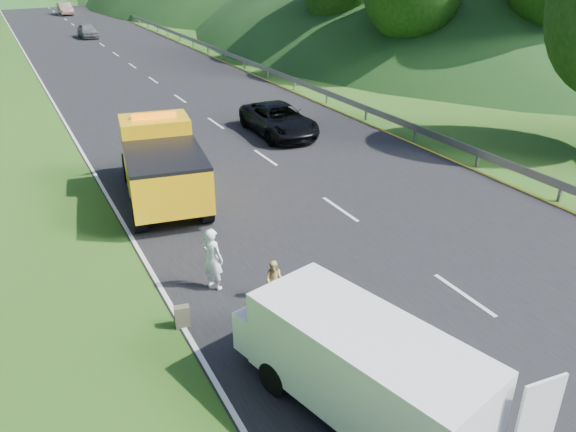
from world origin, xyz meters
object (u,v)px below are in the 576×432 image
child (275,299)px  passing_suv (279,134)px  woman (214,288)px  tow_truck (161,163)px  white_van (359,364)px  suitcase (182,317)px

child → passing_suv: 14.23m
woman → passing_suv: size_ratio=0.33×
tow_truck → white_van: 11.79m
white_van → passing_suv: bearing=53.6°
child → white_van: bearing=-57.7°
child → tow_truck: bearing=131.7°
white_van → child: size_ratio=5.70×
child → passing_suv: bearing=99.5°
suitcase → passing_suv: bearing=54.9°
tow_truck → passing_suv: 8.89m
child → suitcase: size_ratio=1.91×
woman → suitcase: bearing=103.4°
white_van → woman: (-0.87, 5.43, -1.16)m
tow_truck → woman: bearing=-85.6°
tow_truck → passing_suv: size_ratio=1.32×
white_van → suitcase: size_ratio=10.88×
tow_truck → child: 7.72m
tow_truck → suitcase: tow_truck is taller
child → suitcase: bearing=-142.4°
tow_truck → passing_suv: tow_truck is taller
child → suitcase: suitcase is taller
child → suitcase: 2.47m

